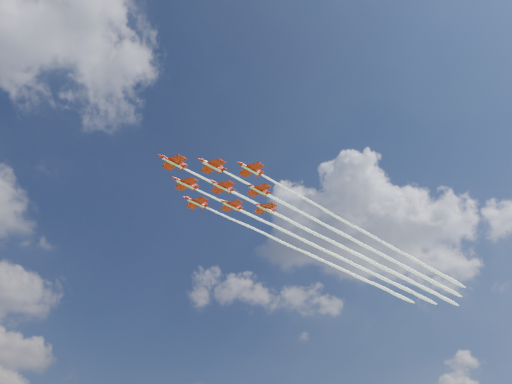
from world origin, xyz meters
The scene contains 9 objects.
jet_lead centered at (47.82, 1.24, 89.10)m, with size 146.74×21.07×2.35m.
jet_row2_port centered at (57.48, -3.97, 89.10)m, with size 146.74×21.07×2.35m.
jet_row2_starb centered at (56.05, 8.50, 89.10)m, with size 146.74×21.07×2.35m.
jet_row3_port centered at (67.13, -9.17, 89.10)m, with size 146.74×21.07×2.35m.
jet_row3_centre centered at (65.70, 3.29, 89.10)m, with size 146.74×21.07×2.35m.
jet_row3_starb centered at (64.28, 15.76, 89.10)m, with size 146.74×21.07×2.35m.
jet_row4_port centered at (75.36, -1.92, 89.10)m, with size 146.74×21.07×2.35m.
jet_row4_starb centered at (73.93, 10.55, 89.10)m, with size 146.74×21.07×2.35m.
jet_tail centered at (83.59, 5.34, 89.10)m, with size 146.74×21.07×2.35m.
Camera 1 is at (-71.79, -110.57, 6.08)m, focal length 35.00 mm.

